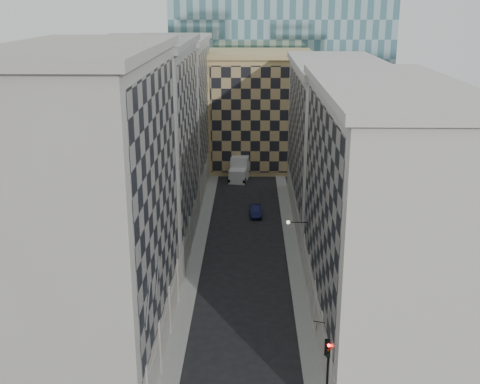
# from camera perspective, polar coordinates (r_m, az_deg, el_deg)

# --- Properties ---
(sidewalk_west) EXTENTS (1.50, 100.00, 0.15)m
(sidewalk_west) POSITION_cam_1_polar(r_m,az_deg,el_deg) (65.82, -4.13, -5.98)
(sidewalk_west) COLOR gray
(sidewalk_west) RESTS_ON ground
(sidewalk_east) EXTENTS (1.50, 100.00, 0.15)m
(sidewalk_east) POSITION_cam_1_polar(r_m,az_deg,el_deg) (65.73, 5.08, -6.04)
(sidewalk_east) COLOR gray
(sidewalk_east) RESTS_ON ground
(bldg_left_a) EXTENTS (10.80, 22.80, 23.70)m
(bldg_left_a) POSITION_cam_1_polar(r_m,az_deg,el_deg) (45.03, -13.74, -1.78)
(bldg_left_a) COLOR #A09B90
(bldg_left_a) RESTS_ON ground
(bldg_left_b) EXTENTS (10.80, 22.80, 22.70)m
(bldg_left_b) POSITION_cam_1_polar(r_m,az_deg,el_deg) (65.82, -9.02, 4.18)
(bldg_left_b) COLOR gray
(bldg_left_b) RESTS_ON ground
(bldg_left_c) EXTENTS (10.80, 22.80, 21.70)m
(bldg_left_c) POSITION_cam_1_polar(r_m,az_deg,el_deg) (87.21, -6.56, 7.25)
(bldg_left_c) COLOR #A09B90
(bldg_left_c) RESTS_ON ground
(bldg_right_a) EXTENTS (10.80, 26.80, 20.70)m
(bldg_right_a) POSITION_cam_1_polar(r_m,az_deg,el_deg) (48.92, 13.16, -2.04)
(bldg_right_a) COLOR beige
(bldg_right_a) RESTS_ON ground
(bldg_right_b) EXTENTS (10.80, 28.80, 19.70)m
(bldg_right_b) POSITION_cam_1_polar(r_m,az_deg,el_deg) (74.63, 9.01, 4.61)
(bldg_right_b) COLOR beige
(bldg_right_b) RESTS_ON ground
(tan_block) EXTENTS (16.80, 14.80, 18.80)m
(tan_block) POSITION_cam_1_polar(r_m,az_deg,el_deg) (99.40, 1.88, 7.81)
(tan_block) COLOR tan
(tan_block) RESTS_ON ground
(flagpoles_left) EXTENTS (0.10, 6.33, 2.33)m
(flagpoles_left) POSITION_cam_1_polar(r_m,az_deg,el_deg) (40.99, -8.25, -9.25)
(flagpoles_left) COLOR gray
(flagpoles_left) RESTS_ON ground
(bracket_lamp) EXTENTS (1.98, 0.36, 0.36)m
(bracket_lamp) POSITION_cam_1_polar(r_m,az_deg,el_deg) (57.82, 4.77, -2.87)
(bracket_lamp) COLOR black
(bracket_lamp) RESTS_ON ground
(traffic_light) EXTENTS (0.57, 0.52, 4.54)m
(traffic_light) POSITION_cam_1_polar(r_m,az_deg,el_deg) (42.63, 8.36, -15.24)
(traffic_light) COLOR black
(traffic_light) RESTS_ON sidewalk_east
(box_truck) EXTENTS (3.41, 6.69, 3.52)m
(box_truck) POSITION_cam_1_polar(r_m,az_deg,el_deg) (93.42, -0.01, 2.21)
(box_truck) COLOR silver
(box_truck) RESTS_ON ground
(dark_car) EXTENTS (1.60, 4.14, 1.35)m
(dark_car) POSITION_cam_1_polar(r_m,az_deg,el_deg) (77.36, 1.49, -1.79)
(dark_car) COLOR #10153B
(dark_car) RESTS_ON ground
(shop_sign) EXTENTS (0.84, 0.74, 0.84)m
(shop_sign) POSITION_cam_1_polar(r_m,az_deg,el_deg) (45.08, 7.26, -12.57)
(shop_sign) COLOR black
(shop_sign) RESTS_ON ground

